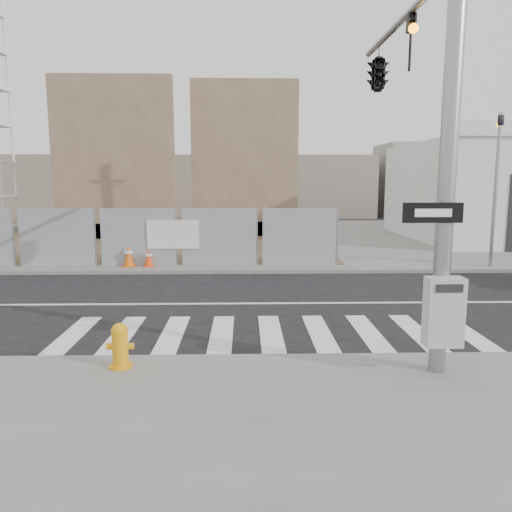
{
  "coord_description": "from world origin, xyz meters",
  "views": [
    {
      "loc": [
        -0.53,
        -12.26,
        3.11
      ],
      "look_at": [
        -0.27,
        -1.18,
        1.4
      ],
      "focal_mm": 35.0,
      "sensor_mm": 36.0,
      "label": 1
    }
  ],
  "objects_px": {
    "signal_pole": "(396,94)",
    "traffic_cone_c": "(129,256)",
    "fire_hydrant": "(120,345)",
    "traffic_cone_d": "(149,258)"
  },
  "relations": [
    {
      "from": "signal_pole",
      "to": "traffic_cone_c",
      "type": "xyz_separation_m",
      "value": [
        -7.04,
        6.91,
        -4.28
      ]
    },
    {
      "from": "fire_hydrant",
      "to": "traffic_cone_c",
      "type": "height_order",
      "value": "traffic_cone_c"
    },
    {
      "from": "signal_pole",
      "to": "traffic_cone_d",
      "type": "distance_m",
      "value": 10.29
    },
    {
      "from": "signal_pole",
      "to": "traffic_cone_d",
      "type": "relative_size",
      "value": 11.05
    },
    {
      "from": "traffic_cone_c",
      "to": "fire_hydrant",
      "type": "bearing_deg",
      "value": -77.94
    },
    {
      "from": "signal_pole",
      "to": "traffic_cone_d",
      "type": "bearing_deg",
      "value": 132.78
    },
    {
      "from": "fire_hydrant",
      "to": "traffic_cone_d",
      "type": "xyz_separation_m",
      "value": [
        -1.31,
        9.35,
        -0.05
      ]
    },
    {
      "from": "fire_hydrant",
      "to": "traffic_cone_c",
      "type": "bearing_deg",
      "value": 94.49
    },
    {
      "from": "signal_pole",
      "to": "traffic_cone_c",
      "type": "bearing_deg",
      "value": 135.53
    },
    {
      "from": "traffic_cone_c",
      "to": "traffic_cone_d",
      "type": "height_order",
      "value": "traffic_cone_c"
    }
  ]
}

